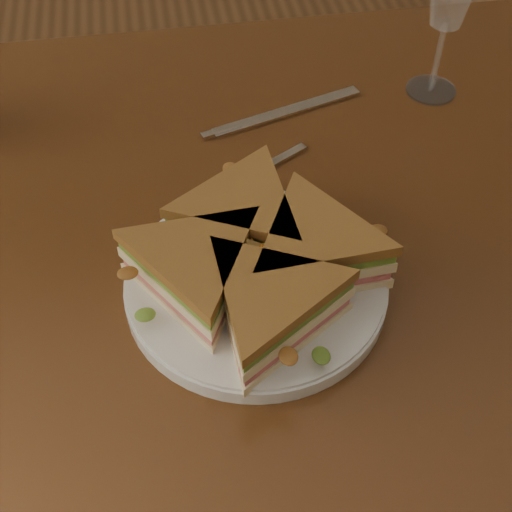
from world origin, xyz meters
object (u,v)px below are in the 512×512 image
object	(u,v)px
table	(196,288)
sandwich_wedges	(256,260)
knife	(277,115)
plate	(256,285)
spoon	(210,196)

from	to	relation	value
table	sandwich_wedges	distance (m)	0.18
table	knife	xyz separation A→B (m)	(0.12, 0.17, 0.10)
plate	sandwich_wedges	world-z (taller)	sandwich_wedges
table	sandwich_wedges	bearing A→B (deg)	-59.29
plate	sandwich_wedges	distance (m)	0.04
plate	spoon	bearing A→B (deg)	101.92
sandwich_wedges	knife	world-z (taller)	sandwich_wedges
table	knife	bearing A→B (deg)	54.43
table	plate	bearing A→B (deg)	-59.29
sandwich_wedges	spoon	size ratio (longest dim) A/B	1.68
sandwich_wedges	plate	bearing A→B (deg)	45.00
knife	sandwich_wedges	bearing A→B (deg)	-121.70
table	knife	distance (m)	0.24
sandwich_wedges	spoon	distance (m)	0.14
plate	knife	bearing A→B (deg)	75.40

